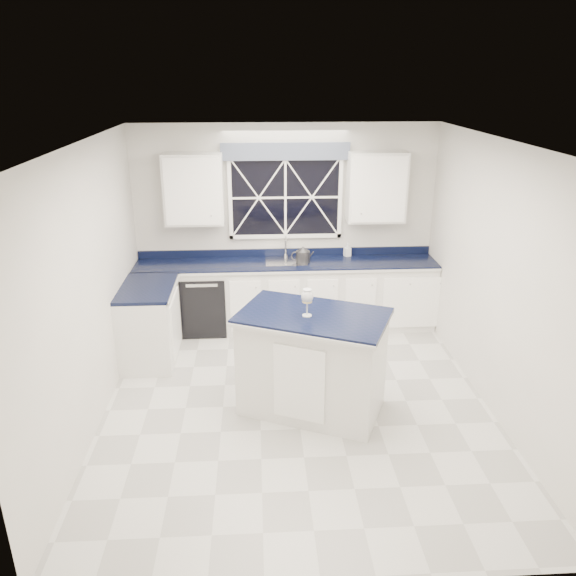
{
  "coord_description": "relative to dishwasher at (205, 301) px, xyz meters",
  "views": [
    {
      "loc": [
        -0.4,
        -5.09,
        3.29
      ],
      "look_at": [
        -0.07,
        0.4,
        1.17
      ],
      "focal_mm": 35.0,
      "sensor_mm": 36.0,
      "label": 1
    }
  ],
  "objects": [
    {
      "name": "faucet",
      "position": [
        1.1,
        0.19,
        0.69
      ],
      "size": [
        0.05,
        0.2,
        0.3
      ],
      "color": "silver",
      "rests_on": "countertop"
    },
    {
      "name": "wine_glass",
      "position": [
        1.18,
        -2.06,
        0.86
      ],
      "size": [
        0.12,
        0.12,
        0.28
      ],
      "color": "silver",
      "rests_on": "island"
    },
    {
      "name": "ground",
      "position": [
        1.1,
        -1.95,
        -0.41
      ],
      "size": [
        4.5,
        4.5,
        0.0
      ],
      "primitive_type": "plane",
      "color": "silver",
      "rests_on": "ground"
    },
    {
      "name": "back_wall",
      "position": [
        1.1,
        0.3,
        0.94
      ],
      "size": [
        4.0,
        0.1,
        2.7
      ],
      "primitive_type": "cube",
      "color": "beige",
      "rests_on": "ground"
    },
    {
      "name": "rug",
      "position": [
        1.34,
        -0.91,
        -0.4
      ],
      "size": [
        1.45,
        1.03,
        0.02
      ],
      "rotation": [
        0.0,
        0.0,
        0.18
      ],
      "color": "#B3B2AD",
      "rests_on": "ground"
    },
    {
      "name": "dishwasher",
      "position": [
        0.0,
        0.0,
        0.0
      ],
      "size": [
        0.6,
        0.58,
        0.82
      ],
      "primitive_type": "cube",
      "color": "black",
      "rests_on": "ground"
    },
    {
      "name": "countertop",
      "position": [
        1.1,
        0.0,
        0.51
      ],
      "size": [
        3.98,
        0.64,
        0.04
      ],
      "primitive_type": "cube",
      "color": "black",
      "rests_on": "base_cabinets"
    },
    {
      "name": "kettle",
      "position": [
        1.31,
        -0.01,
        0.63
      ],
      "size": [
        0.31,
        0.19,
        0.22
      ],
      "rotation": [
        0.0,
        0.0,
        0.03
      ],
      "color": "#323234",
      "rests_on": "countertop"
    },
    {
      "name": "island",
      "position": [
        1.25,
        -2.02,
        0.13
      ],
      "size": [
        1.67,
        1.37,
        1.07
      ],
      "rotation": [
        0.0,
        0.0,
        -0.41
      ],
      "color": "white",
      "rests_on": "ground"
    },
    {
      "name": "base_cabinets",
      "position": [
        0.77,
        -0.17,
        0.04
      ],
      "size": [
        3.99,
        1.6,
        0.9
      ],
      "color": "white",
      "rests_on": "ground"
    },
    {
      "name": "window",
      "position": [
        1.1,
        0.25,
        1.42
      ],
      "size": [
        1.65,
        0.09,
        1.26
      ],
      "color": "black",
      "rests_on": "ground"
    },
    {
      "name": "upper_cabinets",
      "position": [
        1.1,
        0.13,
        1.49
      ],
      "size": [
        3.1,
        0.34,
        0.9
      ],
      "color": "white",
      "rests_on": "ground"
    },
    {
      "name": "soap_bottle",
      "position": [
        1.94,
        0.22,
        0.62
      ],
      "size": [
        0.1,
        0.1,
        0.18
      ],
      "primitive_type": "imported",
      "rotation": [
        0.0,
        0.0,
        0.33
      ],
      "color": "silver",
      "rests_on": "countertop"
    }
  ]
}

